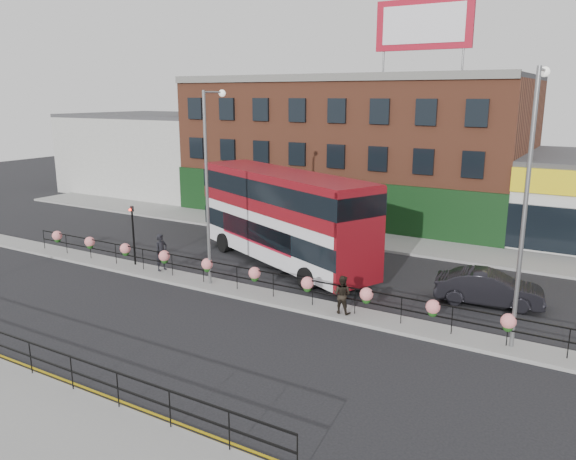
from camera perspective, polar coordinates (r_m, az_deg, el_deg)
The scene contains 18 objects.
ground at distance 26.10m, azimuth -3.38°, elevation -6.68°, with size 120.00×120.00×0.00m, color black.
south_pavement at distance 18.37m, azimuth -25.76°, elevation -17.07°, with size 60.00×4.00×0.15m, color gray.
north_pavement at distance 36.19m, azimuth 7.27°, elevation -0.85°, with size 60.00×4.00×0.15m, color gray.
median at distance 26.07m, azimuth -3.38°, elevation -6.53°, with size 60.00×1.60×0.15m, color gray.
yellow_line_inner at distance 19.54m, azimuth -20.00°, elevation -14.80°, with size 60.00×0.10×0.01m, color gold.
yellow_line_outer at distance 19.45m, azimuth -20.42°, elevation -14.99°, with size 60.00×0.10×0.01m, color gold.
brick_building at distance 44.13m, azimuth 6.82°, elevation 8.42°, with size 25.00×12.21×10.30m.
warehouse_west at distance 55.62m, azimuth -12.81°, elevation 7.71°, with size 15.50×12.00×7.30m.
billboard at distance 37.23m, azimuth 13.61°, elevation 19.63°, with size 6.00×0.29×4.40m.
median_railing at distance 25.75m, azimuth -3.41°, elevation -4.50°, with size 30.04×0.56×1.23m.
south_railing at distance 20.40m, azimuth -24.76°, elevation -11.04°, with size 20.04×0.05×1.12m.
double_decker_bus at distance 29.88m, azimuth -0.52°, elevation 2.18°, with size 12.63×7.88×5.08m.
car at distance 26.33m, azimuth 19.74°, elevation -5.56°, with size 4.80×2.39×1.51m, color black.
pedestrian_a at distance 29.68m, azimuth -12.74°, elevation -2.21°, with size 0.56×0.77×1.94m, color black.
pedestrian_b at distance 23.52m, azimuth 5.52°, elevation -6.53°, with size 0.80×0.62×1.63m, color black.
lamp_column_west at distance 26.48m, azimuth -7.98°, elevation 5.90°, with size 0.33×1.60×9.11m.
lamp_column_east at distance 20.96m, azimuth 23.22°, elevation 4.10°, with size 0.35×1.72×9.83m.
traffic_light_median at distance 30.70m, azimuth -15.52°, elevation 0.74°, with size 0.15×0.28×3.65m.
Camera 1 is at (13.75, -20.26, 9.03)m, focal length 35.00 mm.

